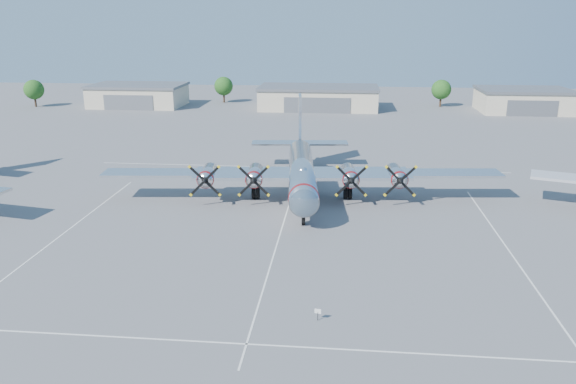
# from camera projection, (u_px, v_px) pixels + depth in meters

# --- Properties ---
(ground) EXTENTS (260.00, 260.00, 0.00)m
(ground) POSITION_uv_depth(u_px,v_px,m) (282.00, 228.00, 58.64)
(ground) COLOR #5B5B5E
(ground) RESTS_ON ground
(parking_lines) EXTENTS (60.00, 50.08, 0.01)m
(parking_lines) POSITION_uv_depth(u_px,v_px,m) (280.00, 234.00, 56.97)
(parking_lines) COLOR silver
(parking_lines) RESTS_ON ground
(hangar_west) EXTENTS (22.60, 14.60, 5.40)m
(hangar_west) POSITION_uv_depth(u_px,v_px,m) (138.00, 95.00, 139.97)
(hangar_west) COLOR #C1B299
(hangar_west) RESTS_ON ground
(hangar_center) EXTENTS (28.60, 14.60, 5.40)m
(hangar_center) POSITION_uv_depth(u_px,v_px,m) (318.00, 97.00, 135.76)
(hangar_center) COLOR #C1B299
(hangar_center) RESTS_ON ground
(hangar_east) EXTENTS (20.60, 14.60, 5.40)m
(hangar_east) POSITION_uv_depth(u_px,v_px,m) (523.00, 100.00, 131.27)
(hangar_east) COLOR #C1B299
(hangar_east) RESTS_ON ground
(tree_far_west) EXTENTS (4.80, 4.80, 6.64)m
(tree_far_west) POSITION_uv_depth(u_px,v_px,m) (34.00, 90.00, 138.09)
(tree_far_west) COLOR #382619
(tree_far_west) RESTS_ON ground
(tree_west) EXTENTS (4.80, 4.80, 6.64)m
(tree_west) POSITION_uv_depth(u_px,v_px,m) (224.00, 86.00, 145.29)
(tree_west) COLOR #382619
(tree_west) RESTS_ON ground
(tree_east) EXTENTS (4.80, 4.80, 6.64)m
(tree_east) POSITION_uv_depth(u_px,v_px,m) (441.00, 90.00, 138.24)
(tree_east) COLOR #382619
(tree_east) RESTS_ON ground
(main_bomber_b29) EXTENTS (50.29, 36.77, 10.50)m
(main_bomber_b29) POSITION_uv_depth(u_px,v_px,m) (301.00, 194.00, 70.22)
(main_bomber_b29) COLOR silver
(main_bomber_b29) RESTS_ON ground
(info_placard) EXTENTS (0.48, 0.11, 0.92)m
(info_placard) POSITION_uv_depth(u_px,v_px,m) (318.00, 312.00, 40.50)
(info_placard) COLOR black
(info_placard) RESTS_ON ground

